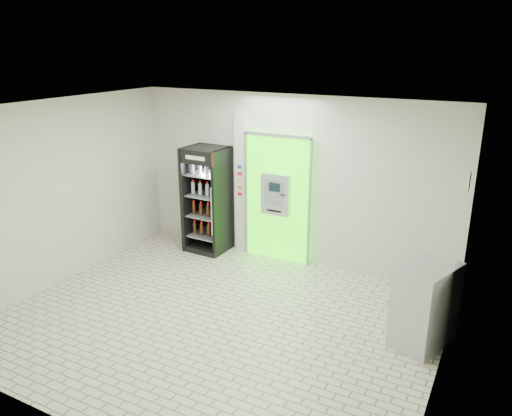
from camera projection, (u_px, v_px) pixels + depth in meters
The scene contains 7 objects.
ground at pixel (218, 320), 7.22m from camera, with size 6.00×6.00×0.00m, color beige.
room_shell at pixel (215, 198), 6.64m from camera, with size 6.00×6.00×6.00m.
atm_assembly at pixel (278, 197), 8.97m from camera, with size 1.30×0.24×2.33m.
pillar at pixel (241, 185), 9.30m from camera, with size 0.22×0.11×2.60m.
beverage_cooler at pixel (208, 202), 9.43m from camera, with size 0.77×0.73×2.00m.
steel_cabinet at pixel (425, 305), 6.49m from camera, with size 0.83×0.98×1.12m.
exit_sign at pixel (469, 181), 6.41m from camera, with size 0.02×0.22×0.26m.
Camera 1 is at (3.45, -5.36, 3.80)m, focal length 35.00 mm.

